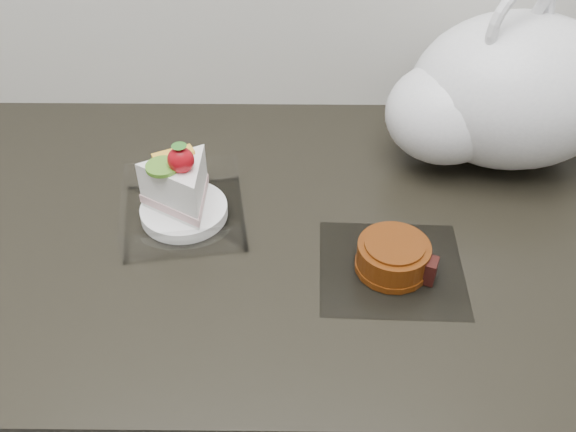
% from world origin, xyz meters
% --- Properties ---
extents(counter, '(2.04, 0.64, 0.90)m').
position_xyz_m(counter, '(0.00, 1.69, 0.45)').
color(counter, black).
rests_on(counter, ground).
extents(cake_tray, '(0.19, 0.19, 0.13)m').
position_xyz_m(cake_tray, '(-0.02, 1.70, 0.93)').
color(cake_tray, white).
rests_on(cake_tray, counter).
extents(mooncake_wrap, '(0.19, 0.18, 0.04)m').
position_xyz_m(mooncake_wrap, '(0.26, 1.60, 0.92)').
color(mooncake_wrap, white).
rests_on(mooncake_wrap, counter).
extents(plastic_bag, '(0.40, 0.34, 0.28)m').
position_xyz_m(plastic_bag, '(0.43, 1.85, 1.01)').
color(plastic_bag, white).
rests_on(plastic_bag, counter).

